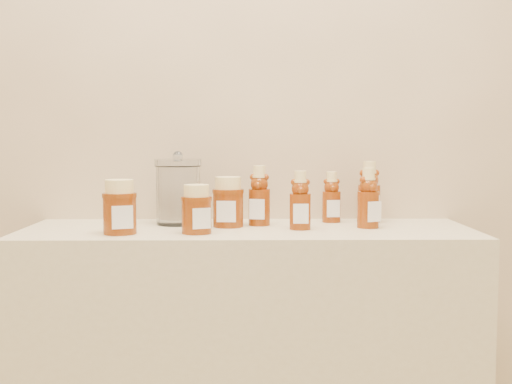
{
  "coord_description": "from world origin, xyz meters",
  "views": [
    {
      "loc": [
        -0.0,
        -0.15,
        1.14
      ],
      "look_at": [
        0.02,
        1.52,
        1.0
      ],
      "focal_mm": 45.0,
      "sensor_mm": 36.0,
      "label": 1
    }
  ],
  "objects_px": {
    "honey_jar_left": "(120,207)",
    "glass_canister": "(178,189)",
    "bear_bottle_front_left": "(300,196)",
    "bear_bottle_back_left": "(259,192)"
  },
  "relations": [
    {
      "from": "honey_jar_left",
      "to": "glass_canister",
      "type": "relative_size",
      "value": 0.69
    },
    {
      "from": "bear_bottle_front_left",
      "to": "glass_canister",
      "type": "bearing_deg",
      "value": 163.45
    },
    {
      "from": "bear_bottle_back_left",
      "to": "bear_bottle_front_left",
      "type": "height_order",
      "value": "bear_bottle_back_left"
    },
    {
      "from": "bear_bottle_back_left",
      "to": "honey_jar_left",
      "type": "xyz_separation_m",
      "value": [
        -0.35,
        -0.16,
        -0.02
      ]
    },
    {
      "from": "bear_bottle_front_left",
      "to": "glass_canister",
      "type": "relative_size",
      "value": 0.88
    },
    {
      "from": "glass_canister",
      "to": "bear_bottle_back_left",
      "type": "bearing_deg",
      "value": -5.88
    },
    {
      "from": "bear_bottle_front_left",
      "to": "glass_canister",
      "type": "height_order",
      "value": "glass_canister"
    },
    {
      "from": "bear_bottle_front_left",
      "to": "honey_jar_left",
      "type": "height_order",
      "value": "bear_bottle_front_left"
    },
    {
      "from": "honey_jar_left",
      "to": "glass_canister",
      "type": "bearing_deg",
      "value": 34.59
    },
    {
      "from": "honey_jar_left",
      "to": "glass_canister",
      "type": "xyz_separation_m",
      "value": [
        0.13,
        0.18,
        0.03
      ]
    }
  ]
}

